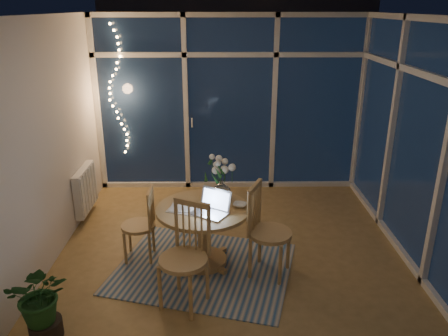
{
  "coord_description": "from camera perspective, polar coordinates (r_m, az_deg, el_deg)",
  "views": [
    {
      "loc": [
        -0.15,
        -4.43,
        2.68
      ],
      "look_at": [
        -0.11,
        0.25,
        0.94
      ],
      "focal_mm": 35.0,
      "sensor_mm": 36.0,
      "label": 1
    }
  ],
  "objects": [
    {
      "name": "floor",
      "position": [
        5.18,
        1.21,
        -10.71
      ],
      "size": [
        4.0,
        4.0,
        0.0
      ],
      "primitive_type": "plane",
      "color": "olive",
      "rests_on": "ground"
    },
    {
      "name": "garden_shrubs",
      "position": [
        8.17,
        -5.11,
        4.52
      ],
      "size": [
        0.9,
        0.9,
        0.9
      ],
      "primitive_type": "sphere",
      "color": "black",
      "rests_on": "ground"
    },
    {
      "name": "garden_patio",
      "position": [
        9.85,
        3.27,
        4.25
      ],
      "size": [
        12.0,
        6.0,
        0.1
      ],
      "primitive_type": "cube",
      "color": "black",
      "rests_on": "ground"
    },
    {
      "name": "ceiling",
      "position": [
        4.44,
        1.47,
        19.38
      ],
      "size": [
        4.0,
        4.0,
        0.0
      ],
      "primitive_type": "plane",
      "color": "silver",
      "rests_on": "wall_back"
    },
    {
      "name": "dining_table",
      "position": [
        4.79,
        -2.7,
        -8.88
      ],
      "size": [
        1.22,
        1.22,
        0.68
      ],
      "primitive_type": "cylinder",
      "rotation": [
        0.0,
        0.0,
        -0.26
      ],
      "color": "#A7824B",
      "rests_on": "floor"
    },
    {
      "name": "wall_front",
      "position": [
        2.8,
        2.62,
        -9.11
      ],
      "size": [
        4.0,
        0.04,
        2.6
      ],
      "primitive_type": "cube",
      "color": "silver",
      "rests_on": "floor"
    },
    {
      "name": "window_wall_back",
      "position": [
        6.54,
        0.79,
        8.25
      ],
      "size": [
        4.0,
        0.1,
        2.6
      ],
      "primitive_type": "cube",
      "color": "silver",
      "rests_on": "floor"
    },
    {
      "name": "wall_left",
      "position": [
        5.0,
        -22.27,
        2.84
      ],
      "size": [
        0.04,
        4.0,
        2.6
      ],
      "primitive_type": "cube",
      "color": "silver",
      "rests_on": "floor"
    },
    {
      "name": "neighbour_roof",
      "position": [
        12.95,
        1.52,
        18.31
      ],
      "size": [
        7.0,
        3.0,
        2.2
      ],
      "primitive_type": "cube",
      "color": "#32353C",
      "rests_on": "ground"
    },
    {
      "name": "window_wall_right",
      "position": [
        5.1,
        23.94,
        2.94
      ],
      "size": [
        0.1,
        4.0,
        2.6
      ],
      "primitive_type": "cube",
      "color": "silver",
      "rests_on": "floor"
    },
    {
      "name": "garden_fence",
      "position": [
        10.09,
        0.32,
        10.28
      ],
      "size": [
        11.0,
        0.08,
        1.8
      ],
      "primitive_type": "cube",
      "color": "#361F13",
      "rests_on": "ground"
    },
    {
      "name": "wall_right",
      "position": [
        5.12,
        24.35,
        2.93
      ],
      "size": [
        0.04,
        4.0,
        2.6
      ],
      "primitive_type": "cube",
      "color": "silver",
      "rests_on": "floor"
    },
    {
      "name": "bowl",
      "position": [
        4.65,
        2.09,
        -4.83
      ],
      "size": [
        0.19,
        0.19,
        0.04
      ],
      "primitive_type": "imported",
      "rotation": [
        0.0,
        0.0,
        -0.26
      ],
      "color": "silver",
      "rests_on": "dining_table"
    },
    {
      "name": "chair_right",
      "position": [
        4.55,
        6.09,
        -8.2
      ],
      "size": [
        0.62,
        0.62,
        1.01
      ],
      "primitive_type": "cube",
      "rotation": [
        0.0,
        0.0,
        1.17
      ],
      "color": "#A7824B",
      "rests_on": "floor"
    },
    {
      "name": "potted_plant",
      "position": [
        4.1,
        -22.78,
        -15.56
      ],
      "size": [
        0.62,
        0.56,
        0.76
      ],
      "primitive_type": "imported",
      "rotation": [
        0.0,
        0.0,
        0.18
      ],
      "color": "#1A481C",
      "rests_on": "floor"
    },
    {
      "name": "wall_back",
      "position": [
        6.58,
        0.78,
        8.33
      ],
      "size": [
        4.0,
        0.04,
        2.6
      ],
      "primitive_type": "cube",
      "color": "silver",
      "rests_on": "floor"
    },
    {
      "name": "rug",
      "position": [
        4.87,
        -2.67,
        -12.88
      ],
      "size": [
        2.15,
        1.89,
        0.01
      ],
      "primitive_type": "cube",
      "rotation": [
        0.0,
        0.0,
        -0.26
      ],
      "color": "#B6AA94",
      "rests_on": "floor"
    },
    {
      "name": "radiator",
      "position": [
        6.07,
        -17.67,
        -2.65
      ],
      "size": [
        0.1,
        0.7,
        0.58
      ],
      "primitive_type": "cube",
      "color": "silver",
      "rests_on": "wall_left"
    },
    {
      "name": "fairy_lights",
      "position": [
        6.59,
        -13.9,
        9.75
      ],
      "size": [
        0.24,
        0.1,
        1.85
      ],
      "primitive_type": null,
      "color": "#FFB766",
      "rests_on": "window_wall_back"
    },
    {
      "name": "chair_front",
      "position": [
        4.1,
        -5.36,
        -11.6
      ],
      "size": [
        0.64,
        0.64,
        1.03
      ],
      "primitive_type": "cube",
      "rotation": [
        0.0,
        0.0,
        -0.46
      ],
      "color": "#A7824B",
      "rests_on": "floor"
    },
    {
      "name": "newspapers",
      "position": [
        4.63,
        -4.73,
        -5.16
      ],
      "size": [
        0.42,
        0.35,
        0.01
      ],
      "primitive_type": "cube",
      "rotation": [
        0.0,
        0.0,
        -0.15
      ],
      "color": "silver",
      "rests_on": "dining_table"
    },
    {
      "name": "flower_vase",
      "position": [
        4.82,
        -0.34,
        -2.74
      ],
      "size": [
        0.25,
        0.25,
        0.21
      ],
      "primitive_type": "imported",
      "rotation": [
        0.0,
        0.0,
        -0.26
      ],
      "color": "silver",
      "rests_on": "dining_table"
    },
    {
      "name": "phone",
      "position": [
        4.49,
        -2.76,
        -6.02
      ],
      "size": [
        0.12,
        0.07,
        0.01
      ],
      "primitive_type": "cube",
      "rotation": [
        0.0,
        0.0,
        -0.11
      ],
      "color": "black",
      "rests_on": "dining_table"
    },
    {
      "name": "laptop",
      "position": [
        4.44,
        -1.92,
        -4.58
      ],
      "size": [
        0.45,
        0.44,
        0.26
      ],
      "primitive_type": null,
      "rotation": [
        0.0,
        0.0,
        -0.56
      ],
      "color": "silver",
      "rests_on": "dining_table"
    },
    {
      "name": "chair_left",
      "position": [
        4.93,
        -11.15,
        -7.2
      ],
      "size": [
        0.4,
        0.4,
        0.85
      ],
      "primitive_type": "cube",
      "rotation": [
        0.0,
        0.0,
        -1.57
      ],
      "color": "#A7824B",
      "rests_on": "floor"
    }
  ]
}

